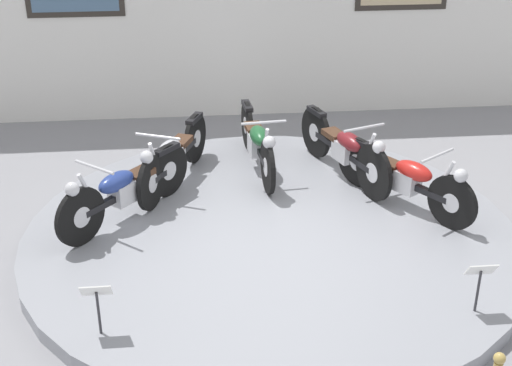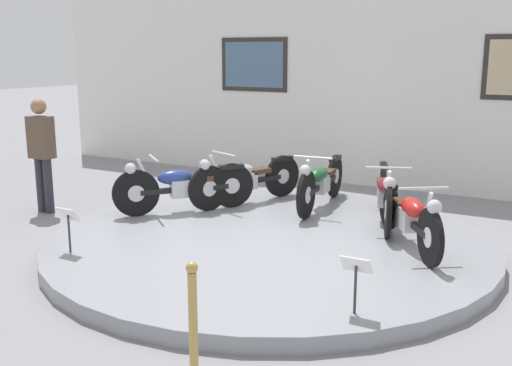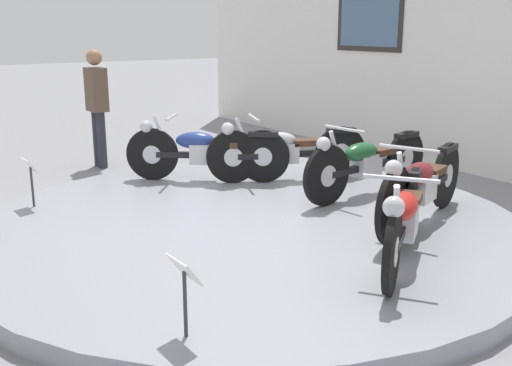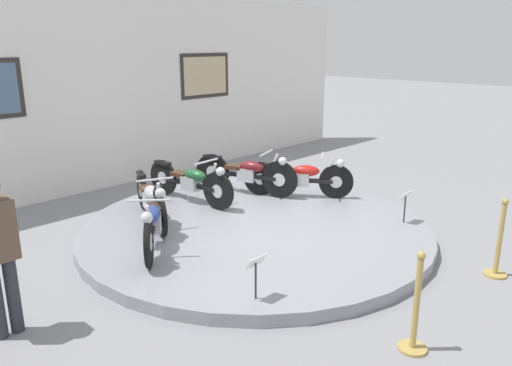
# 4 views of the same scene
# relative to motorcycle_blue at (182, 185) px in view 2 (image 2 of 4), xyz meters

# --- Properties ---
(ground_plane) EXTENTS (60.00, 60.00, 0.00)m
(ground_plane) POSITION_rel_motorcycle_blue_xyz_m (1.57, -0.39, -0.55)
(ground_plane) COLOR gray
(display_platform) EXTENTS (5.31, 5.31, 0.16)m
(display_platform) POSITION_rel_motorcycle_blue_xyz_m (1.57, -0.39, -0.46)
(display_platform) COLOR gray
(display_platform) RESTS_ON ground_plane
(back_wall) EXTENTS (14.00, 0.22, 3.82)m
(back_wall) POSITION_rel_motorcycle_blue_xyz_m (1.57, 3.63, 1.36)
(back_wall) COLOR white
(back_wall) RESTS_ON ground_plane
(motorcycle_blue) EXTENTS (1.33, 1.55, 0.79)m
(motorcycle_blue) POSITION_rel_motorcycle_blue_xyz_m (0.00, 0.00, 0.00)
(motorcycle_blue) COLOR black
(motorcycle_blue) RESTS_ON display_platform
(motorcycle_silver) EXTENTS (0.82, 1.85, 0.79)m
(motorcycle_silver) POSITION_rel_motorcycle_blue_xyz_m (0.52, 0.82, 0.00)
(motorcycle_silver) COLOR black
(motorcycle_silver) RESTS_ON display_platform
(motorcycle_green) EXTENTS (0.54, 1.99, 0.80)m
(motorcycle_green) POSITION_rel_motorcycle_blue_xyz_m (1.57, 1.15, 0.00)
(motorcycle_green) COLOR black
(motorcycle_green) RESTS_ON display_platform
(motorcycle_maroon) EXTENTS (0.77, 1.92, 0.81)m
(motorcycle_maroon) POSITION_rel_motorcycle_blue_xyz_m (2.61, 0.82, 0.02)
(motorcycle_maroon) COLOR black
(motorcycle_maroon) RESTS_ON display_platform
(motorcycle_red) EXTENTS (1.16, 1.64, 0.78)m
(motorcycle_red) POSITION_rel_motorcycle_blue_xyz_m (3.13, -0.00, -0.01)
(motorcycle_red) COLOR black
(motorcycle_red) RESTS_ON display_platform
(info_placard_front_left) EXTENTS (0.26, 0.11, 0.51)m
(info_placard_front_left) POSITION_rel_motorcycle_blue_xyz_m (-0.08, -2.00, -0.02)
(info_placard_front_left) COLOR #333338
(info_placard_front_left) RESTS_ON display_platform
(info_placard_front_centre) EXTENTS (0.26, 0.11, 0.51)m
(info_placard_front_centre) POSITION_rel_motorcycle_blue_xyz_m (3.22, -2.00, -0.02)
(info_placard_front_centre) COLOR #333338
(info_placard_front_centre) RESTS_ON display_platform
(visitor_standing) EXTENTS (0.36, 0.22, 1.68)m
(visitor_standing) POSITION_rel_motorcycle_blue_xyz_m (-2.13, -0.50, 0.40)
(visitor_standing) COLOR #2D2D38
(visitor_standing) RESTS_ON ground_plane
(stanchion_post_right_of_entry) EXTENTS (0.28, 0.28, 1.02)m
(stanchion_post_right_of_entry) POSITION_rel_motorcycle_blue_xyz_m (2.67, -3.57, -0.20)
(stanchion_post_right_of_entry) COLOR tan
(stanchion_post_right_of_entry) RESTS_ON ground_plane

